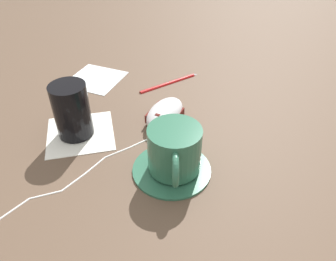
% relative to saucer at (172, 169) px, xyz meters
% --- Properties ---
extents(ground_plane, '(3.00, 3.00, 0.00)m').
position_rel_saucer_xyz_m(ground_plane, '(0.09, -0.12, -0.00)').
color(ground_plane, brown).
extents(saucer, '(0.13, 0.13, 0.01)m').
position_rel_saucer_xyz_m(saucer, '(0.00, 0.00, 0.00)').
color(saucer, '#2D664C').
rests_on(saucer, ground).
extents(coffee_cup, '(0.08, 0.12, 0.07)m').
position_rel_saucer_xyz_m(coffee_cup, '(-0.00, -0.00, 0.04)').
color(coffee_cup, '#2D664C').
rests_on(coffee_cup, saucer).
extents(computer_mouse, '(0.09, 0.12, 0.04)m').
position_rel_saucer_xyz_m(computer_mouse, '(0.03, -0.13, 0.01)').
color(computer_mouse, silver).
rests_on(computer_mouse, ground).
extents(mouse_cable, '(0.23, 0.29, 0.00)m').
position_rel_saucer_xyz_m(mouse_cable, '(0.17, 0.06, -0.00)').
color(mouse_cable, white).
rests_on(mouse_cable, ground).
extents(napkin_under_glass, '(0.16, 0.16, 0.00)m').
position_rel_saucer_xyz_m(napkin_under_glass, '(0.18, -0.07, -0.00)').
color(napkin_under_glass, silver).
rests_on(napkin_under_glass, ground).
extents(drinking_glass, '(0.06, 0.06, 0.10)m').
position_rel_saucer_xyz_m(drinking_glass, '(0.19, -0.07, 0.05)').
color(drinking_glass, black).
rests_on(drinking_glass, napkin_under_glass).
extents(napkin_spare, '(0.14, 0.14, 0.00)m').
position_rel_saucer_xyz_m(napkin_spare, '(0.22, -0.27, -0.00)').
color(napkin_spare, white).
rests_on(napkin_spare, ground).
extents(pen, '(0.12, 0.11, 0.01)m').
position_rel_saucer_xyz_m(pen, '(0.04, -0.28, 0.00)').
color(pen, '#B21919').
rests_on(pen, ground).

